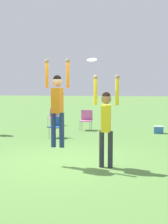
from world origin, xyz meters
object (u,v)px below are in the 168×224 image
at_px(frisbee, 92,60).
at_px(camping_chair_4, 56,125).
at_px(person_jumping, 57,101).
at_px(camping_chair_2, 54,116).
at_px(camping_chair_3, 86,118).
at_px(cooler_box, 159,130).
at_px(person_defending, 106,119).

height_order(frisbee, camping_chair_4, frisbee).
relative_size(person_jumping, camping_chair_2, 2.48).
distance_m(person_jumping, camping_chair_2, 8.18).
bearing_deg(camping_chair_2, frisbee, 74.00).
relative_size(person_jumping, camping_chair_4, 2.69).
bearing_deg(camping_chair_4, camping_chair_3, -91.82).
distance_m(person_jumping, cooler_box, 6.69).
xyz_separation_m(camping_chair_3, cooler_box, (3.15, -0.41, -0.37)).
bearing_deg(person_defending, camping_chair_3, -167.45).
distance_m(camping_chair_3, camping_chair_4, 2.39).
bearing_deg(person_jumping, frisbee, -79.63).
distance_m(camping_chair_2, camping_chair_4, 3.80).
relative_size(person_defending, camping_chair_3, 2.45).
bearing_deg(cooler_box, person_defending, -103.61).
height_order(person_jumping, frisbee, frisbee).
distance_m(person_defending, frisbee, 1.45).
height_order(person_defending, camping_chair_2, person_defending).
height_order(person_defending, camping_chair_4, person_defending).
height_order(camping_chair_2, camping_chair_3, camping_chair_3).
bearing_deg(camping_chair_3, camping_chair_4, 68.11).
height_order(person_jumping, camping_chair_2, person_jumping).
relative_size(person_defending, camping_chair_4, 2.77).
bearing_deg(camping_chair_3, camping_chair_2, -38.87).
height_order(person_jumping, camping_chair_3, person_jumping).
bearing_deg(cooler_box, camping_chair_2, 161.17).
relative_size(person_jumping, person_defending, 0.97).
xyz_separation_m(person_jumping, cooler_box, (2.62, 5.98, -1.44)).
relative_size(frisbee, cooler_box, 0.64).
height_order(camping_chair_4, cooler_box, camping_chair_4).
distance_m(frisbee, camping_chair_2, 8.47).
bearing_deg(camping_chair_4, camping_chair_2, -55.68).
xyz_separation_m(frisbee, camping_chair_2, (-3.28, 7.53, -2.07)).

